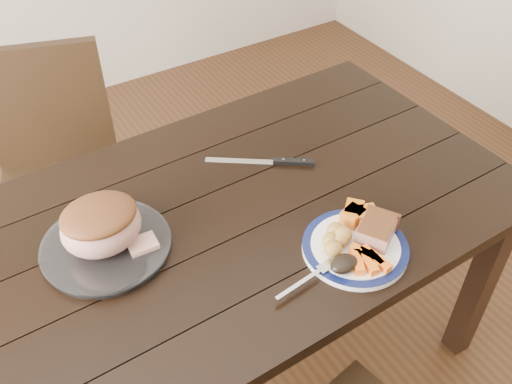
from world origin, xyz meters
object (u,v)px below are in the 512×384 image
dining_table (228,236)px  fork (310,277)px  serving_platter (107,247)px  roast_joint (101,227)px  carving_knife (280,162)px  chair_far (58,165)px  pork_slice (376,230)px  dinner_plate (355,248)px

dining_table → fork: fork is taller
serving_platter → roast_joint: 0.07m
serving_platter → carving_knife: (0.55, 0.06, -0.00)m
chair_far → carving_knife: size_ratio=3.41×
fork → carving_knife: (0.19, 0.41, -0.01)m
pork_slice → carving_knife: size_ratio=0.37×
dinner_plate → roast_joint: roast_joint is taller
serving_platter → carving_knife: size_ratio=1.14×
pork_slice → carving_knife: (-0.03, 0.39, -0.04)m
pork_slice → fork: bearing=-174.8°
dining_table → roast_joint: 0.36m
dining_table → chair_far: size_ratio=1.74×
dinner_plate → pork_slice: 0.07m
chair_far → fork: bearing=125.1°
fork → carving_knife: fork is taller
chair_far → dinner_plate: size_ratio=3.54×
serving_platter → dining_table: bearing=-7.4°
dinner_plate → fork: size_ratio=1.47×
dining_table → pork_slice: size_ratio=15.98×
chair_far → roast_joint: chair_far is taller
chair_far → roast_joint: size_ratio=4.77×
dinner_plate → chair_far: bearing=115.4°
dining_table → fork: (0.05, -0.31, 0.11)m
dinner_plate → roast_joint: (-0.52, 0.33, 0.07)m
chair_far → fork: chair_far is taller
carving_knife → dinner_plate: bearing=-59.2°
chair_far → dinner_plate: 1.15m
serving_platter → fork: fork is taller
chair_far → fork: (0.33, -1.04, 0.25)m
pork_slice → fork: 0.22m
dining_table → serving_platter: (-0.32, 0.04, 0.10)m
dining_table → roast_joint: (-0.32, 0.04, 0.17)m
carving_knife → serving_platter: bearing=-138.6°
fork → dinner_plate: bearing=2.1°
serving_platter → carving_knife: 0.56m
dining_table → dinner_plate: dinner_plate is taller
serving_platter → pork_slice: bearing=-29.8°
dinner_plate → carving_knife: size_ratio=0.96×
pork_slice → carving_knife: bearing=93.9°
chair_far → pork_slice: bearing=135.5°
dining_table → pork_slice: pork_slice is taller
chair_far → serving_platter: 0.73m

